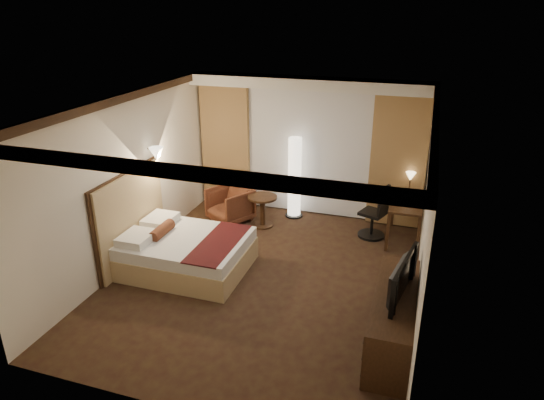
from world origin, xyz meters
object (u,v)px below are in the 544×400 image
(floor_lamp, at_px, (295,178))
(desk, at_px, (405,220))
(television, at_px, (396,271))
(armchair, at_px, (230,203))
(office_chair, at_px, (373,211))
(side_table, at_px, (263,211))
(bed, at_px, (187,253))
(dresser, at_px, (393,319))

(floor_lamp, bearing_deg, desk, -10.21)
(television, bearing_deg, floor_lamp, 43.15)
(armchair, distance_m, office_chair, 2.70)
(office_chair, distance_m, television, 3.03)
(desk, bearing_deg, side_table, -174.81)
(armchair, height_order, television, television)
(side_table, bearing_deg, bed, -108.14)
(television, bearing_deg, office_chair, 21.71)
(bed, height_order, desk, desk)
(office_chair, bearing_deg, dresser, -57.91)
(desk, bearing_deg, office_chair, -174.94)
(armchair, height_order, desk, desk)
(bed, bearing_deg, office_chair, 38.10)
(desk, distance_m, television, 3.05)
(side_table, height_order, dresser, dresser)
(floor_lamp, height_order, dresser, floor_lamp)
(desk, xyz_separation_m, dresser, (0.05, -2.98, -0.02))
(bed, distance_m, side_table, 1.98)
(armchair, relative_size, side_table, 1.21)
(bed, xyz_separation_m, dresser, (3.25, -0.86, 0.09))
(floor_lamp, bearing_deg, armchair, -151.74)
(bed, xyz_separation_m, television, (3.22, -0.86, 0.75))
(armchair, distance_m, side_table, 0.68)
(office_chair, bearing_deg, floor_lamp, -175.19)
(armchair, bearing_deg, side_table, 27.85)
(side_table, distance_m, office_chair, 2.04)
(side_table, distance_m, dresser, 3.81)
(dresser, bearing_deg, floor_lamp, 123.08)
(bed, height_order, floor_lamp, floor_lamp)
(floor_lamp, relative_size, dresser, 0.87)
(floor_lamp, height_order, television, floor_lamp)
(television, bearing_deg, bed, 85.47)
(side_table, distance_m, desk, 2.60)
(bed, distance_m, dresser, 3.37)
(floor_lamp, xyz_separation_m, desk, (2.14, -0.39, -0.43))
(desk, height_order, office_chair, office_chair)
(floor_lamp, distance_m, dresser, 4.04)
(bed, distance_m, armchair, 1.91)
(side_table, xyz_separation_m, floor_lamp, (0.44, 0.62, 0.51))
(bed, distance_m, desk, 3.84)
(bed, distance_m, floor_lamp, 2.77)
(office_chair, xyz_separation_m, television, (0.58, -2.93, 0.52))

